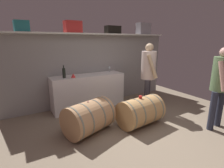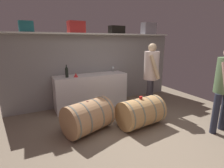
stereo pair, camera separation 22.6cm
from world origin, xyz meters
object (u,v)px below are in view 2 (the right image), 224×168
Objects in this scene: toolcase_red at (76,27)px; toolcase_black at (117,30)px; toolcase_grey at (149,29)px; wine_bottle_dark at (67,72)px; wine_barrel_far at (88,117)px; visitor_tasting at (151,71)px; wine_glass at (113,68)px; toolcase_teal at (26,27)px; work_cabinet at (91,91)px; wine_barrel_near at (141,112)px; tasting_cup at (141,98)px; red_funnel at (76,75)px.

toolcase_red reaches higher than toolcase_black.
toolcase_black is (1.14, 0.00, -0.04)m from toolcase_red.
toolcase_grey is 2.83m from wine_bottle_dark.
wine_barrel_far is (-1.38, -1.42, -1.74)m from toolcase_black.
toolcase_red reaches higher than visitor_tasting.
wine_glass is 2.02m from wine_barrel_far.
toolcase_red is 1.14m from toolcase_black.
toolcase_teal is 0.95× the size of wine_bottle_dark.
toolcase_red is (1.13, 0.00, 0.03)m from toolcase_teal.
wine_bottle_dark is 0.18× the size of visitor_tasting.
toolcase_grey is (1.10, 0.00, 0.06)m from toolcase_black.
work_cabinet is 1.94× the size of wine_barrel_near.
tasting_cup is (-0.02, -0.00, 0.33)m from wine_barrel_near.
wine_barrel_near is 0.58× the size of visitor_tasting.
toolcase_red is 2.24m from toolcase_grey.
toolcase_red reaches higher than red_funnel.
toolcase_red is at bearing 34.28° from wine_bottle_dark.
work_cabinet reaches higher than wine_barrel_near.
red_funnel is at bearing -163.46° from work_cabinet.
tasting_cup is at bearing 174.03° from wine_barrel_near.
toolcase_black is at bearing 79.39° from tasting_cup.
red_funnel is (-1.29, -0.30, -1.11)m from toolcase_black.
red_funnel is (0.98, -0.30, -1.12)m from toolcase_teal.
toolcase_teal is 0.30× the size of wine_barrel_near.
visitor_tasting is (0.40, -1.09, -1.01)m from toolcase_black.
toolcase_grey is 2.65m from tasting_cup.
wine_barrel_far is at bearing -112.70° from work_cabinet.
toolcase_teal reaches higher than visitor_tasting.
toolcase_teal reaches higher than red_funnel.
toolcase_teal is at bearing 176.41° from toolcase_grey.
toolcase_black is 1.84m from work_cabinet.
work_cabinet is 0.95m from wine_glass.
work_cabinet is at bearing -79.37° from visitor_tasting.
wine_bottle_dark is at bearing 129.68° from tasting_cup.
visitor_tasting is (0.71, 0.58, 0.42)m from tasting_cup.
toolcase_black reaches higher than red_funnel.
visitor_tasting reaches higher than wine_barrel_far.
wine_barrel_near is 0.93× the size of wine_barrel_far.
toolcase_teal is 2.27m from toolcase_black.
toolcase_red is at bearing 61.53° from wine_barrel_far.
toolcase_grey reaches higher than tasting_cup.
wine_bottle_dark is (0.77, -0.24, -1.04)m from toolcase_teal.
wine_bottle_dark is at bearing -67.46° from visitor_tasting.
wine_bottle_dark is 2.11× the size of wine_glass.
wine_glass is at bearing 29.46° from wine_barrel_far.
wine_glass is (0.75, 0.18, 0.55)m from work_cabinet.
toolcase_red is 0.94× the size of toolcase_grey.
tasting_cup is at bearing -103.34° from toolcase_black.
toolcase_black is 3.93× the size of red_funnel.
red_funnel reaches higher than tasting_cup.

